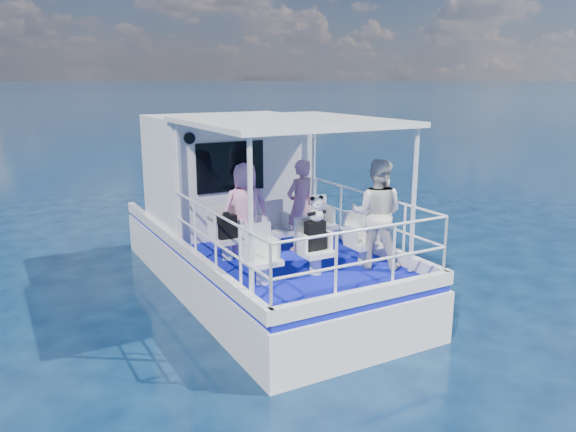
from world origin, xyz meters
The scene contains 20 objects.
ground centered at (0.00, 0.00, 0.00)m, with size 2000.00×2000.00×0.00m, color #061833.
hull centered at (0.00, 1.00, 0.00)m, with size 3.00×7.00×1.60m, color white.
deck centered at (0.00, 1.00, 0.85)m, with size 2.90×6.90×0.10m, color #0A0E91.
cabin centered at (0.00, 2.30, 2.00)m, with size 2.85×2.00×2.20m, color white.
canopy centered at (0.00, -0.20, 3.14)m, with size 3.00×3.20×0.08m, color white.
canopy_posts centered at (0.00, -0.25, 2.00)m, with size 2.77×2.97×2.20m.
railings centered at (0.00, -0.58, 1.40)m, with size 2.84×3.59×1.00m, color white, non-canonical shape.
seat_port_fwd centered at (-0.90, 0.20, 1.09)m, with size 0.48×0.46×0.38m, color white.
seat_center_fwd centered at (0.00, 0.20, 1.09)m, with size 0.48×0.46×0.38m, color white.
seat_stbd_fwd centered at (0.90, 0.20, 1.09)m, with size 0.48×0.46×0.38m, color white.
seat_port_aft centered at (-0.90, -1.10, 1.09)m, with size 0.48×0.46×0.38m, color white.
seat_center_aft centered at (0.00, -1.10, 1.09)m, with size 0.48×0.46×0.38m, color white.
seat_stbd_aft centered at (0.90, -1.10, 1.09)m, with size 0.48×0.46×0.38m, color white.
passenger_port_fwd centered at (-0.54, 0.25, 1.68)m, with size 0.59×0.42×1.57m, color pink.
passenger_stbd_fwd centered at (0.42, 0.09, 1.69)m, with size 0.57×0.38×1.58m, color #C88199.
passenger_stbd_aft centered at (1.01, -1.26, 1.76)m, with size 0.83×0.65×1.71m, color silver.
backpack_port centered at (-0.92, 0.13, 1.47)m, with size 0.29×0.16×0.38m, color black.
backpack_center centered at (-0.01, -1.09, 1.50)m, with size 0.29×0.17×0.44m, color black.
compact_camera centered at (-0.94, 0.13, 1.69)m, with size 0.09×0.06×0.06m, color black.
panda centered at (0.01, -1.10, 1.91)m, with size 0.25×0.21×0.39m, color white, non-canonical shape.
Camera 1 is at (-4.27, -8.00, 3.79)m, focal length 35.00 mm.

